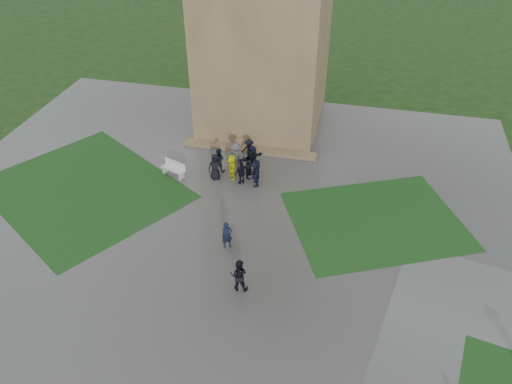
# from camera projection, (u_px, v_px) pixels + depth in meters

# --- Properties ---
(ground) EXTENTS (120.00, 120.00, 0.00)m
(ground) POSITION_uv_depth(u_px,v_px,m) (199.00, 258.00, 24.89)
(ground) COLOR black
(plaza) EXTENTS (34.00, 34.00, 0.02)m
(plaza) POSITION_uv_depth(u_px,v_px,m) (211.00, 232.00, 26.46)
(plaza) COLOR #393937
(plaza) RESTS_ON ground
(lawn_inset_left) EXTENTS (14.10, 13.46, 0.01)m
(lawn_inset_left) POSITION_uv_depth(u_px,v_px,m) (84.00, 190.00, 29.60)
(lawn_inset_left) COLOR #123312
(lawn_inset_left) RESTS_ON plaza
(lawn_inset_right) EXTENTS (11.12, 10.15, 0.01)m
(lawn_inset_right) POSITION_uv_depth(u_px,v_px,m) (376.00, 220.00, 27.25)
(lawn_inset_right) COLOR #123312
(lawn_inset_right) RESTS_ON plaza
(tower_plinth) EXTENTS (9.00, 0.80, 0.22)m
(tower_plinth) POSITION_uv_depth(u_px,v_px,m) (249.00, 149.00, 33.17)
(tower_plinth) COLOR brown
(tower_plinth) RESTS_ON plaza
(bench) EXTENTS (1.69, 1.05, 0.94)m
(bench) POSITION_uv_depth(u_px,v_px,m) (174.00, 168.00, 30.57)
(bench) COLOR beige
(bench) RESTS_ON plaza
(visitor_cluster) EXTENTS (3.50, 3.62, 2.47)m
(visitor_cluster) POSITION_uv_depth(u_px,v_px,m) (240.00, 161.00, 30.31)
(visitor_cluster) COLOR black
(visitor_cluster) RESTS_ON plaza
(pedestrian_mid) EXTENTS (0.67, 0.61, 1.53)m
(pedestrian_mid) POSITION_uv_depth(u_px,v_px,m) (227.00, 235.00, 25.10)
(pedestrian_mid) COLOR black
(pedestrian_mid) RESTS_ON plaza
(pedestrian_near) EXTENTS (0.86, 0.53, 1.72)m
(pedestrian_near) POSITION_uv_depth(u_px,v_px,m) (239.00, 275.00, 22.73)
(pedestrian_near) COLOR black
(pedestrian_near) RESTS_ON plaza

